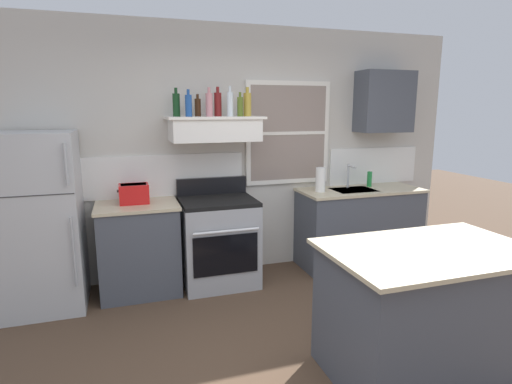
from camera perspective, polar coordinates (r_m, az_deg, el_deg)
The scene contains 20 objects.
back_wall at distance 4.62m, azimuth -2.98°, elevation 5.53°, with size 5.40×0.11×2.70m.
refrigerator at distance 4.25m, azimuth -27.50°, elevation -3.70°, with size 0.70×0.72×1.63m.
counter_left_of_stove at distance 4.34m, azimuth -15.74°, elevation -7.42°, with size 0.79×0.63×0.91m.
toaster at distance 4.23m, azimuth -16.40°, elevation -0.18°, with size 0.30×0.20×0.19m.
stove_range at distance 4.39m, azimuth -5.19°, elevation -6.67°, with size 0.76×0.69×1.09m.
range_hood_shelf at distance 4.28m, azimuth -5.76°, elevation 8.66°, with size 0.96×0.52×0.24m.
bottle_dark_green_wine at distance 4.25m, azimuth -10.88°, elevation 11.71°, with size 0.07×0.07×0.28m.
bottle_blue_liqueur at distance 4.17m, azimuth -9.24°, elevation 11.67°, with size 0.07×0.07×0.26m.
bottle_brown_stout at distance 4.29m, azimuth -8.00°, elevation 11.46°, with size 0.06×0.06×0.22m.
bottle_rose_pink at distance 4.25m, azimuth -6.44°, elevation 11.87°, with size 0.07×0.07×0.28m.
bottle_red_label_wine at distance 4.33m, azimuth -5.26°, elevation 11.94°, with size 0.07×0.07×0.29m.
bottle_clear_tall at distance 4.26m, azimuth -3.58°, elevation 12.01°, with size 0.06×0.06×0.30m.
bottle_olive_oil_square at distance 4.28m, azimuth -2.19°, elevation 11.68°, with size 0.06×0.06×0.24m.
bottle_champagne_gold_foil at distance 4.36m, azimuth -1.20°, elevation 11.97°, with size 0.08×0.08×0.29m.
counter_right_with_sink at distance 5.06m, azimuth 13.89°, elevation -4.62°, with size 1.43×0.63×0.91m.
sink_faucet at distance 4.96m, azimuth 12.66°, elevation 2.54°, with size 0.03×0.17×0.28m.
paper_towel_roll at distance 4.68m, azimuth 8.84°, elevation 1.68°, with size 0.11×0.11×0.27m, color white.
dish_soap_bottle at distance 5.12m, azimuth 15.31°, elevation 1.73°, with size 0.06×0.06×0.18m, color #268C3F.
kitchen_island at distance 3.19m, azimuth 22.26°, elevation -14.87°, with size 1.40×0.90×0.91m.
upper_cabinet_right at distance 5.18m, azimuth 17.20°, elevation 11.74°, with size 0.64×0.32×0.70m.
Camera 1 is at (-1.16, -2.22, 1.82)m, focal length 29.14 mm.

